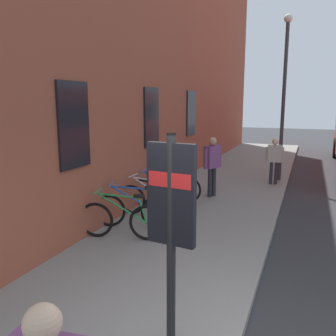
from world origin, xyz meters
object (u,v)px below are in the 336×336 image
object	(u,v)px
bicycle_end_of_row	(133,210)
transit_info_sign	(171,208)
bicycle_beside_lamp	(152,200)
bicycle_under_window	(161,193)
street_lamp	(284,85)
pedestrian_near_bus	(212,161)
pedestrian_crossing_street	(274,157)
bicycle_far_end	(171,186)
bicycle_nearest_sign	(122,220)

from	to	relation	value
bicycle_end_of_row	transit_info_sign	distance (m)	4.08
bicycle_beside_lamp	transit_info_sign	bearing A→B (deg)	-153.21
bicycle_under_window	street_lamp	world-z (taller)	street_lamp
street_lamp	pedestrian_near_bus	bearing A→B (deg)	151.23
bicycle_end_of_row	pedestrian_near_bus	bearing A→B (deg)	-16.52
bicycle_beside_lamp	pedestrian_crossing_street	size ratio (longest dim) A/B	1.17
bicycle_end_of_row	street_lamp	bearing A→B (deg)	-22.76
bicycle_under_window	bicycle_far_end	distance (m)	0.77
bicycle_under_window	street_lamp	distance (m)	5.94
bicycle_end_of_row	bicycle_far_end	xyz separation A→B (m)	(2.33, 0.02, 0.00)
transit_info_sign	bicycle_nearest_sign	bearing A→B (deg)	38.48
bicycle_beside_lamp	bicycle_under_window	bearing A→B (deg)	4.43
bicycle_end_of_row	bicycle_far_end	distance (m)	2.33
bicycle_under_window	pedestrian_crossing_street	size ratio (longest dim) A/B	1.17
bicycle_nearest_sign	bicycle_far_end	bearing A→B (deg)	1.85
transit_info_sign	street_lamp	distance (m)	9.52
bicycle_end_of_row	pedestrian_near_bus	distance (m)	3.33
bicycle_beside_lamp	pedestrian_crossing_street	world-z (taller)	pedestrian_crossing_street
bicycle_nearest_sign	street_lamp	xyz separation A→B (m)	(6.79, -2.48, 2.84)
bicycle_far_end	street_lamp	distance (m)	5.39
bicycle_far_end	pedestrian_near_bus	xyz separation A→B (m)	(0.80, -0.95, 0.66)
bicycle_beside_lamp	bicycle_under_window	size ratio (longest dim) A/B	1.00
bicycle_under_window	pedestrian_crossing_street	distance (m)	4.58
bicycle_end_of_row	pedestrian_near_bus	world-z (taller)	pedestrian_near_bus
bicycle_beside_lamp	street_lamp	distance (m)	6.49
bicycle_end_of_row	pedestrian_crossing_street	size ratio (longest dim) A/B	1.14
pedestrian_crossing_street	transit_info_sign	bearing A→B (deg)	178.00
bicycle_end_of_row	bicycle_beside_lamp	xyz separation A→B (m)	(0.85, -0.06, 0.00)
pedestrian_crossing_street	street_lamp	size ratio (longest dim) A/B	0.28
pedestrian_crossing_street	pedestrian_near_bus	bearing A→B (deg)	146.46
bicycle_end_of_row	pedestrian_near_bus	size ratio (longest dim) A/B	1.00
bicycle_beside_lamp	transit_info_sign	size ratio (longest dim) A/B	0.74
transit_info_sign	pedestrian_near_bus	distance (m)	6.53
bicycle_beside_lamp	bicycle_far_end	distance (m)	1.49
bicycle_end_of_row	transit_info_sign	world-z (taller)	transit_info_sign
transit_info_sign	pedestrian_near_bus	xyz separation A→B (m)	(6.39, 1.20, -0.55)
pedestrian_crossing_street	bicycle_end_of_row	bearing A→B (deg)	155.75
bicycle_nearest_sign	bicycle_end_of_row	distance (m)	0.68
pedestrian_crossing_street	street_lamp	world-z (taller)	street_lamp
bicycle_under_window	transit_info_sign	distance (m)	5.40
bicycle_nearest_sign	street_lamp	size ratio (longest dim) A/B	0.32
bicycle_beside_lamp	pedestrian_near_bus	world-z (taller)	pedestrian_near_bus
bicycle_far_end	transit_info_sign	distance (m)	6.11
pedestrian_near_bus	street_lamp	size ratio (longest dim) A/B	0.31
pedestrian_near_bus	pedestrian_crossing_street	size ratio (longest dim) A/B	1.13
pedestrian_crossing_street	street_lamp	distance (m)	2.41
bicycle_beside_lamp	street_lamp	bearing A→B (deg)	-25.44
bicycle_under_window	pedestrian_near_bus	world-z (taller)	pedestrian_near_bus
bicycle_under_window	street_lamp	xyz separation A→B (m)	(4.55, -2.56, 2.84)
bicycle_nearest_sign	transit_info_sign	xyz separation A→B (m)	(-2.58, -2.05, 1.21)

